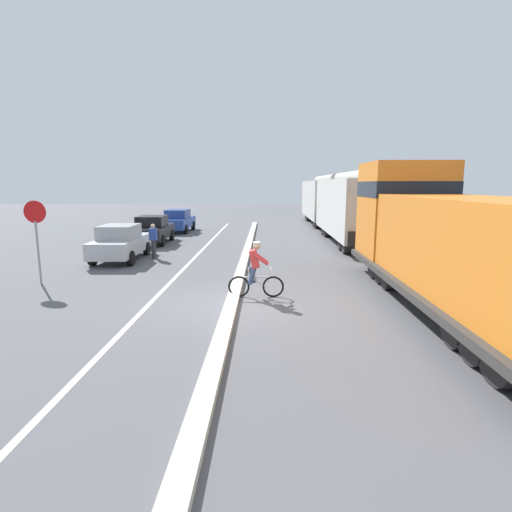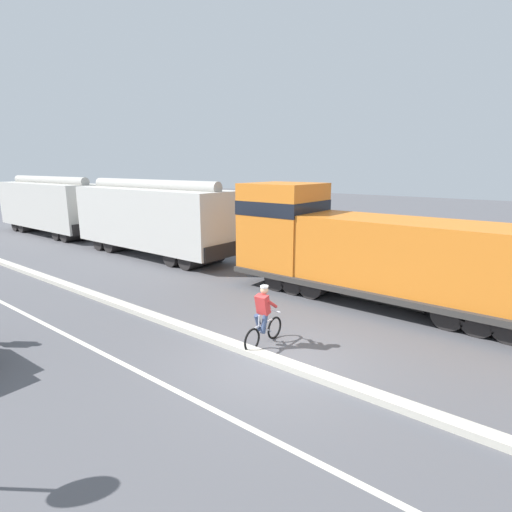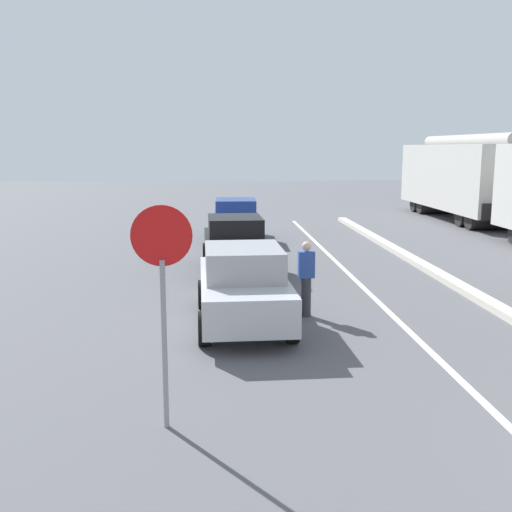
# 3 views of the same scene
# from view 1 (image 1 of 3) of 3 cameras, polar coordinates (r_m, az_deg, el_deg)

# --- Properties ---
(ground_plane) EXTENTS (120.00, 120.00, 0.00)m
(ground_plane) POSITION_cam_1_polar(r_m,az_deg,el_deg) (11.57, -3.44, -6.98)
(ground_plane) COLOR #56565B
(median_curb) EXTENTS (0.36, 36.00, 0.16)m
(median_curb) POSITION_cam_1_polar(r_m,az_deg,el_deg) (17.36, -1.78, -0.88)
(median_curb) COLOR beige
(median_curb) RESTS_ON ground
(lane_stripe) EXTENTS (0.14, 36.00, 0.01)m
(lane_stripe) POSITION_cam_1_polar(r_m,az_deg,el_deg) (17.67, -9.58, -1.07)
(lane_stripe) COLOR silver
(lane_stripe) RESTS_ON ground
(locomotive) EXTENTS (3.10, 11.61, 4.20)m
(locomotive) POSITION_cam_1_polar(r_m,az_deg,el_deg) (12.49, 25.36, 1.78)
(locomotive) COLOR orange
(locomotive) RESTS_ON ground
(hopper_car_lead) EXTENTS (2.90, 10.60, 4.18)m
(hopper_car_lead) POSITION_cam_1_polar(r_m,az_deg,el_deg) (24.04, 13.68, 6.71)
(hopper_car_lead) COLOR beige
(hopper_car_lead) RESTS_ON ground
(hopper_car_middle) EXTENTS (2.90, 10.60, 4.18)m
(hopper_car_middle) POSITION_cam_1_polar(r_m,az_deg,el_deg) (35.45, 9.72, 7.88)
(hopper_car_middle) COLOR beige
(hopper_car_middle) RESTS_ON ground
(parked_car_silver) EXTENTS (1.93, 4.25, 1.62)m
(parked_car_silver) POSITION_cam_1_polar(r_m,az_deg,el_deg) (19.15, -18.76, 1.85)
(parked_car_silver) COLOR #B7BABF
(parked_car_silver) RESTS_ON ground
(parked_car_black) EXTENTS (1.94, 4.25, 1.62)m
(parked_car_black) POSITION_cam_1_polar(r_m,az_deg,el_deg) (24.14, -14.50, 3.69)
(parked_car_black) COLOR black
(parked_car_black) RESTS_ON ground
(parked_car_blue) EXTENTS (1.91, 4.24, 1.62)m
(parked_car_blue) POSITION_cam_1_polar(r_m,az_deg,el_deg) (29.71, -11.05, 4.98)
(parked_car_blue) COLOR #28479E
(parked_car_blue) RESTS_ON ground
(cyclist) EXTENTS (1.71, 0.48, 1.71)m
(cyclist) POSITION_cam_1_polar(r_m,az_deg,el_deg) (12.11, -0.08, -2.17)
(cyclist) COLOR black
(cyclist) RESTS_ON ground
(stop_sign) EXTENTS (0.76, 0.08, 2.88)m
(stop_sign) POSITION_cam_1_polar(r_m,az_deg,el_deg) (15.47, -28.91, 3.77)
(stop_sign) COLOR gray
(stop_sign) RESTS_ON ground
(pedestrian_by_cars) EXTENTS (0.34, 0.22, 1.62)m
(pedestrian_by_cars) POSITION_cam_1_polar(r_m,az_deg,el_deg) (19.19, -14.45, 2.18)
(pedestrian_by_cars) COLOR #33333D
(pedestrian_by_cars) RESTS_ON ground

